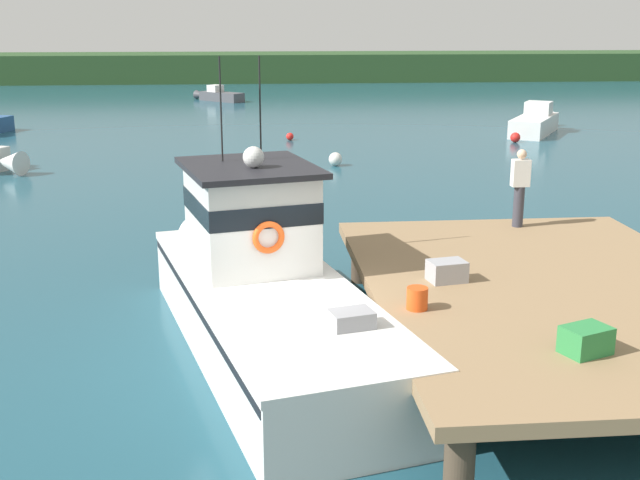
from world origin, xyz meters
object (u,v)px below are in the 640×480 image
at_px(crate_single_by_cleat, 447,271).
at_px(deckhand_by_the_boat, 520,186).
at_px(moored_boat_outer_mooring, 536,123).
at_px(mooring_buoy_channel_marker, 515,137).
at_px(mooring_buoy_inshore, 290,136).
at_px(mooring_buoy_spare_mooring, 335,159).
at_px(crate_stack_near_edge, 586,340).
at_px(moored_boat_mid_harbor, 219,96).
at_px(bait_bucket, 417,298).
at_px(main_fishing_boat, 261,286).

distance_m(crate_single_by_cleat, deckhand_by_the_boat, 4.24).
relative_size(moored_boat_outer_mooring, mooring_buoy_channel_marker, 12.44).
bearing_deg(crate_single_by_cleat, mooring_buoy_inshore, 92.93).
height_order(mooring_buoy_spare_mooring, mooring_buoy_inshore, mooring_buoy_spare_mooring).
bearing_deg(mooring_buoy_channel_marker, mooring_buoy_spare_mooring, -149.17).
bearing_deg(crate_stack_near_edge, mooring_buoy_inshore, 94.82).
bearing_deg(mooring_buoy_inshore, moored_boat_outer_mooring, 6.19).
bearing_deg(moored_boat_mid_harbor, bait_bucket, -84.51).
bearing_deg(main_fishing_boat, moored_boat_mid_harbor, 92.66).
bearing_deg(deckhand_by_the_boat, moored_boat_mid_harbor, 100.56).
height_order(crate_single_by_cleat, mooring_buoy_inshore, crate_single_by_cleat).
relative_size(main_fishing_boat, mooring_buoy_spare_mooring, 19.37).
relative_size(crate_stack_near_edge, moored_boat_mid_harbor, 0.17).
xyz_separation_m(crate_single_by_cleat, bait_bucket, (-0.77, -1.28, -0.00)).
xyz_separation_m(main_fishing_boat, mooring_buoy_inshore, (1.81, 23.91, -0.83)).
xyz_separation_m(deckhand_by_the_boat, mooring_buoy_channel_marker, (6.48, 19.42, -1.83)).
xyz_separation_m(moored_boat_mid_harbor, mooring_buoy_channel_marker, (13.89, -20.32, -0.14)).
bearing_deg(moored_boat_mid_harbor, main_fishing_boat, -87.34).
relative_size(deckhand_by_the_boat, mooring_buoy_channel_marker, 3.62).
xyz_separation_m(moored_boat_outer_mooring, mooring_buoy_channel_marker, (-1.99, -2.93, -0.29)).
bearing_deg(mooring_buoy_inshore, crate_stack_near_edge, -85.18).
relative_size(main_fishing_boat, moored_boat_mid_harbor, 2.80).
bearing_deg(mooring_buoy_spare_mooring, mooring_buoy_inshore, 101.18).
bearing_deg(mooring_buoy_spare_mooring, moored_boat_mid_harbor, 101.39).
height_order(mooring_buoy_inshore, mooring_buoy_channel_marker, mooring_buoy_channel_marker).
relative_size(moored_boat_outer_mooring, mooring_buoy_inshore, 16.28).
xyz_separation_m(deckhand_by_the_boat, moored_boat_mid_harbor, (-7.41, 39.75, -1.70)).
height_order(moored_boat_mid_harbor, mooring_buoy_channel_marker, moored_boat_mid_harbor).
height_order(deckhand_by_the_boat, moored_boat_outer_mooring, deckhand_by_the_boat).
bearing_deg(deckhand_by_the_boat, mooring_buoy_channel_marker, 71.55).
bearing_deg(mooring_buoy_inshore, bait_bucket, -88.92).
height_order(moored_boat_outer_mooring, mooring_buoy_inshore, moored_boat_outer_mooring).
bearing_deg(deckhand_by_the_boat, crate_stack_near_edge, -101.12).
distance_m(main_fishing_boat, bait_bucket, 2.98).
bearing_deg(crate_single_by_cleat, mooring_buoy_channel_marker, 68.86).
relative_size(crate_single_by_cleat, mooring_buoy_channel_marker, 1.33).
bearing_deg(crate_stack_near_edge, mooring_buoy_spare_mooring, 92.69).
bearing_deg(moored_boat_mid_harbor, deckhand_by_the_boat, -79.44).
xyz_separation_m(moored_boat_outer_mooring, mooring_buoy_spare_mooring, (-10.74, -8.15, -0.25)).
height_order(crate_stack_near_edge, crate_single_by_cleat, crate_stack_near_edge).
height_order(bait_bucket, deckhand_by_the_boat, deckhand_by_the_boat).
relative_size(deckhand_by_the_boat, mooring_buoy_inshore, 4.74).
distance_m(crate_stack_near_edge, moored_boat_outer_mooring, 30.53).
height_order(crate_stack_near_edge, moored_boat_mid_harbor, crate_stack_near_edge).
height_order(moored_boat_outer_mooring, mooring_buoy_spare_mooring, moored_boat_outer_mooring).
bearing_deg(moored_boat_mid_harbor, crate_single_by_cleat, -83.34).
xyz_separation_m(bait_bucket, moored_boat_outer_mooring, (11.60, 27.08, -0.86)).
xyz_separation_m(bait_bucket, mooring_buoy_spare_mooring, (0.87, 18.93, -1.11)).
distance_m(moored_boat_outer_mooring, mooring_buoy_inshore, 12.16).
distance_m(mooring_buoy_spare_mooring, mooring_buoy_channel_marker, 10.19).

